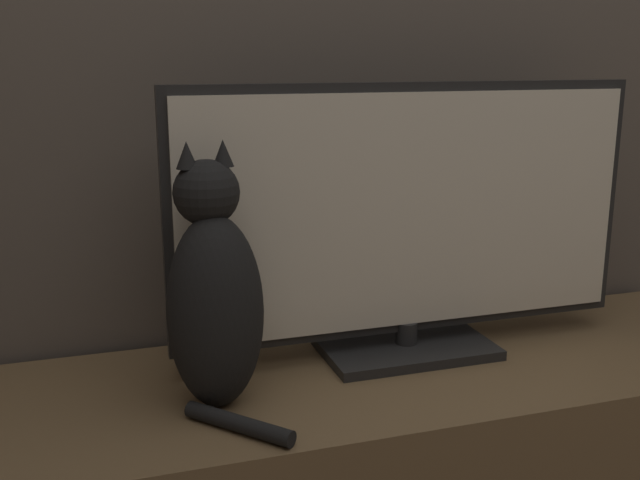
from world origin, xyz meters
The scene contains 3 objects.
tv_stand centered at (0.00, 0.93, 0.23)m, with size 1.57×0.50×0.47m.
tv centered at (0.04, 1.00, 0.74)m, with size 0.96×0.21×0.54m.
cat centered at (-0.38, 0.88, 0.66)m, with size 0.18×0.28×0.46m.
Camera 1 is at (-0.57, -0.32, 1.06)m, focal length 42.00 mm.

